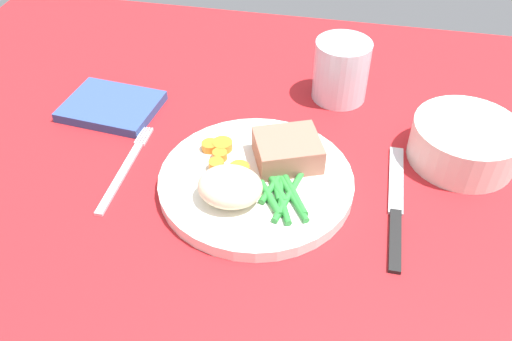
{
  "coord_description": "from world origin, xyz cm",
  "views": [
    {
      "loc": [
        7.11,
        -47.29,
        47.11
      ],
      "look_at": [
        -2.4,
        -1.1,
        4.6
      ],
      "focal_mm": 37.61,
      "sensor_mm": 36.0,
      "label": 1
    }
  ],
  "objects_px": {
    "meat_portion": "(288,150)",
    "fork": "(125,168)",
    "salad_bowl": "(465,140)",
    "knife": "(396,207)",
    "dinner_plate": "(256,182)",
    "napkin": "(112,106)",
    "water_glass": "(341,74)"
  },
  "relations": [
    {
      "from": "dinner_plate",
      "to": "salad_bowl",
      "type": "bearing_deg",
      "value": 22.85
    },
    {
      "from": "dinner_plate",
      "to": "knife",
      "type": "relative_size",
      "value": 1.14
    },
    {
      "from": "knife",
      "to": "napkin",
      "type": "relative_size",
      "value": 1.59
    },
    {
      "from": "dinner_plate",
      "to": "water_glass",
      "type": "relative_size",
      "value": 2.66
    },
    {
      "from": "knife",
      "to": "water_glass",
      "type": "height_order",
      "value": "water_glass"
    },
    {
      "from": "meat_portion",
      "to": "knife",
      "type": "relative_size",
      "value": 0.37
    },
    {
      "from": "meat_portion",
      "to": "fork",
      "type": "relative_size",
      "value": 0.46
    },
    {
      "from": "dinner_plate",
      "to": "fork",
      "type": "relative_size",
      "value": 1.41
    },
    {
      "from": "knife",
      "to": "salad_bowl",
      "type": "relative_size",
      "value": 1.53
    },
    {
      "from": "dinner_plate",
      "to": "knife",
      "type": "bearing_deg",
      "value": -0.98
    },
    {
      "from": "meat_portion",
      "to": "napkin",
      "type": "height_order",
      "value": "meat_portion"
    },
    {
      "from": "dinner_plate",
      "to": "napkin",
      "type": "bearing_deg",
      "value": 154.14
    },
    {
      "from": "meat_portion",
      "to": "salad_bowl",
      "type": "bearing_deg",
      "value": 17.29
    },
    {
      "from": "meat_portion",
      "to": "fork",
      "type": "distance_m",
      "value": 0.21
    },
    {
      "from": "meat_portion",
      "to": "salad_bowl",
      "type": "height_order",
      "value": "salad_bowl"
    },
    {
      "from": "water_glass",
      "to": "salad_bowl",
      "type": "distance_m",
      "value": 0.2
    },
    {
      "from": "fork",
      "to": "napkin",
      "type": "height_order",
      "value": "napkin"
    },
    {
      "from": "napkin",
      "to": "knife",
      "type": "bearing_deg",
      "value": -16.19
    },
    {
      "from": "knife",
      "to": "meat_portion",
      "type": "bearing_deg",
      "value": 164.08
    },
    {
      "from": "fork",
      "to": "knife",
      "type": "height_order",
      "value": "knife"
    },
    {
      "from": "dinner_plate",
      "to": "water_glass",
      "type": "distance_m",
      "value": 0.23
    },
    {
      "from": "knife",
      "to": "salad_bowl",
      "type": "bearing_deg",
      "value": 53.87
    },
    {
      "from": "meat_portion",
      "to": "fork",
      "type": "bearing_deg",
      "value": -168.78
    },
    {
      "from": "salad_bowl",
      "to": "meat_portion",
      "type": "bearing_deg",
      "value": -162.71
    },
    {
      "from": "water_glass",
      "to": "dinner_plate",
      "type": "bearing_deg",
      "value": -110.49
    },
    {
      "from": "knife",
      "to": "salad_bowl",
      "type": "height_order",
      "value": "salad_bowl"
    },
    {
      "from": "dinner_plate",
      "to": "napkin",
      "type": "distance_m",
      "value": 0.26
    },
    {
      "from": "water_glass",
      "to": "napkin",
      "type": "bearing_deg",
      "value": -162.14
    },
    {
      "from": "water_glass",
      "to": "salad_bowl",
      "type": "bearing_deg",
      "value": -33.87
    },
    {
      "from": "salad_bowl",
      "to": "napkin",
      "type": "bearing_deg",
      "value": 178.82
    },
    {
      "from": "meat_portion",
      "to": "fork",
      "type": "xyz_separation_m",
      "value": [
        -0.2,
        -0.04,
        -0.03
      ]
    },
    {
      "from": "salad_bowl",
      "to": "napkin",
      "type": "height_order",
      "value": "salad_bowl"
    }
  ]
}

